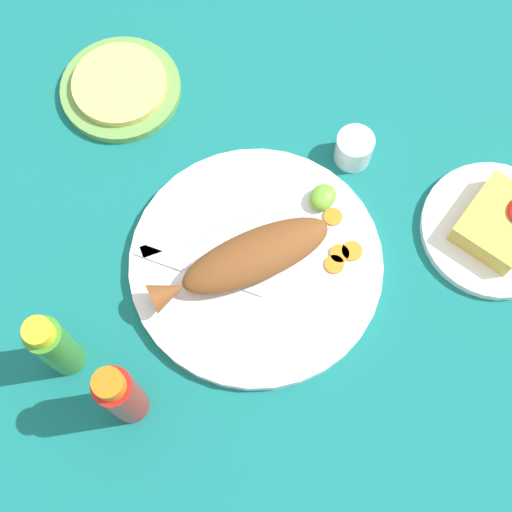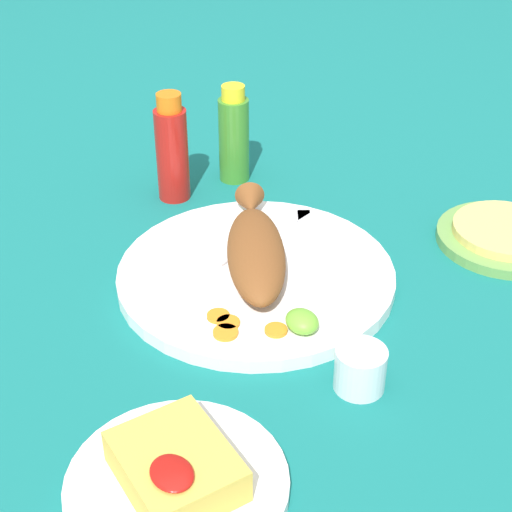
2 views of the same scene
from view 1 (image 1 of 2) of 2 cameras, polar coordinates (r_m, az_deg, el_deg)
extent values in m
plane|color=#146B66|center=(0.99, 0.00, -0.77)|extent=(4.00, 4.00, 0.00)
cylinder|color=white|center=(0.98, 0.00, -0.59)|extent=(0.35, 0.35, 0.02)
ellipsoid|color=brown|center=(0.95, 0.00, 0.06)|extent=(0.22, 0.16, 0.05)
cone|color=brown|center=(0.94, -7.06, -2.92)|extent=(0.06, 0.06, 0.04)
cube|color=silver|center=(0.96, -2.64, -1.88)|extent=(0.04, 0.11, 0.00)
cube|color=silver|center=(0.98, -7.67, -0.09)|extent=(0.04, 0.07, 0.00)
cube|color=silver|center=(0.99, -2.19, 2.72)|extent=(0.10, 0.07, 0.00)
cube|color=silver|center=(0.99, -7.22, 0.93)|extent=(0.07, 0.05, 0.00)
cylinder|color=orange|center=(0.98, 7.69, 0.40)|extent=(0.03, 0.03, 0.00)
cylinder|color=orange|center=(0.98, 6.30, -0.68)|extent=(0.03, 0.03, 0.00)
cylinder|color=orange|center=(0.98, 6.69, 0.18)|extent=(0.03, 0.03, 0.00)
cylinder|color=orange|center=(1.00, 6.17, 3.14)|extent=(0.03, 0.03, 0.00)
ellipsoid|color=#6BB233|center=(1.00, 5.37, 4.71)|extent=(0.04, 0.04, 0.02)
cylinder|color=#B21914|center=(0.89, -10.67, -10.97)|extent=(0.05, 0.05, 0.14)
cylinder|color=orange|center=(0.81, -11.68, -10.00)|extent=(0.04, 0.04, 0.02)
cylinder|color=#3D8428|center=(0.92, -15.69, -7.04)|extent=(0.05, 0.05, 0.13)
cylinder|color=yellow|center=(0.85, -16.99, -5.83)|extent=(0.03, 0.03, 0.02)
cylinder|color=silver|center=(1.05, 7.84, 8.52)|extent=(0.05, 0.05, 0.05)
cylinder|color=white|center=(1.06, 7.75, 8.17)|extent=(0.04, 0.04, 0.02)
cylinder|color=white|center=(1.06, 18.48, 2.03)|extent=(0.21, 0.21, 0.01)
cube|color=gold|center=(1.03, 18.90, 2.55)|extent=(0.11, 0.09, 0.04)
cylinder|color=#6B9E4C|center=(1.13, -10.75, 13.00)|extent=(0.18, 0.18, 0.01)
cylinder|color=#E0C666|center=(1.12, -10.87, 13.36)|extent=(0.14, 0.14, 0.01)
camera|label=2|loc=(1.04, 53.79, 26.09)|focal=55.00mm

